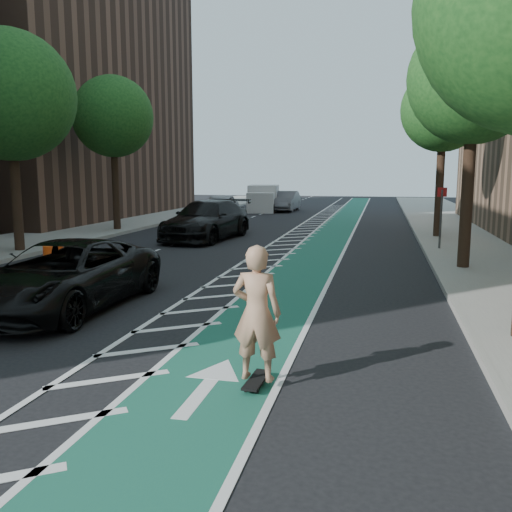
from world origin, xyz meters
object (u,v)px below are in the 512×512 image
(suv_far, at_px, (207,220))
(barrel_a, at_px, (54,263))
(suv_near, at_px, (64,275))
(skateboarder, at_px, (257,313))

(suv_far, height_order, barrel_a, suv_far)
(suv_near, height_order, barrel_a, suv_near)
(skateboarder, xyz_separation_m, suv_far, (-6.10, 16.30, -0.20))
(skateboarder, xyz_separation_m, barrel_a, (-7.50, 6.43, -0.63))
(skateboarder, distance_m, suv_far, 17.41)
(suv_near, xyz_separation_m, barrel_a, (-2.29, 3.05, -0.31))
(skateboarder, bearing_deg, suv_far, -66.39)
(suv_far, bearing_deg, barrel_a, -91.81)
(skateboarder, relative_size, suv_near, 0.36)
(suv_far, relative_size, barrel_a, 6.31)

